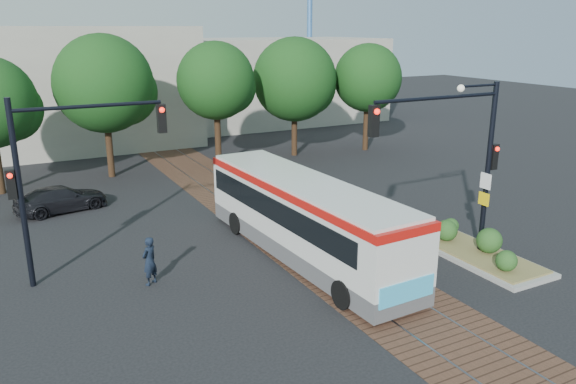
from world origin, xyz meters
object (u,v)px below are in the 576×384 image
signal_pole_left (57,165)px  officer (149,261)px  city_bus (304,215)px  traffic_island (476,248)px  parked_car (61,199)px  signal_pole_main (464,146)px

signal_pole_left → officer: (2.24, -1.64, -3.06)m
city_bus → officer: (-5.44, 0.35, -0.80)m
officer → traffic_island: bearing=129.0°
city_bus → parked_car: city_bus is taller
traffic_island → officer: size_ratio=3.24×
signal_pole_left → parked_car: signal_pole_left is taller
signal_pole_main → parked_car: bearing=132.9°
signal_pole_main → signal_pole_left: bearing=158.6°
signal_pole_left → officer: 4.13m
signal_pole_main → signal_pole_left: (-12.23, 4.80, -0.29)m
signal_pole_left → parked_car: size_ratio=1.51×
city_bus → traffic_island: (5.51, -2.90, -1.27)m
city_bus → traffic_island: bearing=-30.4°
traffic_island → parked_car: size_ratio=1.31×
signal_pole_left → officer: size_ratio=3.74×
traffic_island → signal_pole_left: bearing=159.6°
parked_car → signal_pole_left: bearing=163.1°
city_bus → signal_pole_main: size_ratio=1.80×
parked_car → city_bus: bearing=-155.8°
officer → parked_car: (-1.58, 9.27, -0.22)m
city_bus → parked_car: size_ratio=2.72×
traffic_island → signal_pole_left: 14.50m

